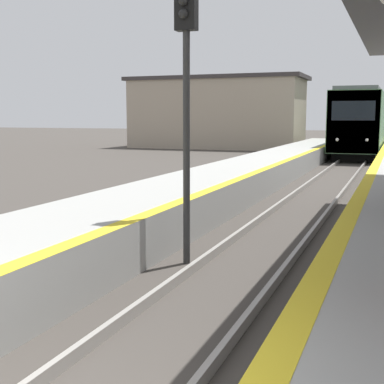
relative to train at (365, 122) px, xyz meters
name	(u,v)px	position (x,y,z in m)	size (l,w,h in m)	color
train	(365,122)	(0.00, 0.00, 0.00)	(2.81, 22.09, 4.24)	black
signal_near	(186,67)	(-1.02, -32.48, 1.24)	(0.36, 0.31, 4.88)	#2D2D2D
station_building	(217,112)	(-11.72, 1.02, 0.74)	(14.39, 5.76, 5.76)	tan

